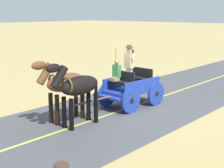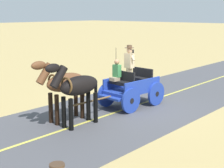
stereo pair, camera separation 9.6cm
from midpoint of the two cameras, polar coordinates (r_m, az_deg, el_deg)
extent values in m
plane|color=tan|center=(13.60, 3.05, -3.92)|extent=(200.00, 200.00, 0.00)
cube|color=#4C4C51|center=(13.60, 3.05, -3.91)|extent=(5.47, 160.00, 0.01)
cube|color=#DBCC4C|center=(13.60, 3.05, -3.89)|extent=(0.12, 160.00, 0.00)
cube|color=#1E3899|center=(13.64, 3.11, -1.01)|extent=(1.33, 2.27, 0.12)
cube|color=#1E3899|center=(13.22, 4.97, -0.22)|extent=(0.19, 2.09, 0.44)
cube|color=#1E3899|center=(13.95, 1.37, 0.48)|extent=(0.19, 2.09, 0.44)
cube|color=#1E3899|center=(12.80, -0.52, -2.33)|extent=(1.09, 0.31, 0.08)
cube|color=#1E3899|center=(14.58, 6.22, -0.94)|extent=(0.73, 0.24, 0.06)
cube|color=black|center=(13.12, 1.38, 0.18)|extent=(1.04, 0.42, 0.14)
cube|color=black|center=(13.21, 1.91, 1.23)|extent=(1.02, 0.14, 0.44)
cube|color=black|center=(13.93, 4.47, 0.84)|extent=(1.04, 0.42, 0.14)
cube|color=black|center=(14.02, 4.96, 1.82)|extent=(1.02, 0.14, 0.44)
cylinder|color=#1E3899|center=(12.70, 2.99, -2.83)|extent=(0.16, 0.96, 0.96)
cylinder|color=black|center=(12.70, 2.99, -2.83)|extent=(0.13, 0.22, 0.21)
cylinder|color=#1E3899|center=(13.57, -1.12, -1.84)|extent=(0.16, 0.96, 0.96)
cylinder|color=black|center=(13.57, -1.12, -1.84)|extent=(0.13, 0.22, 0.21)
cylinder|color=#1E3899|center=(13.86, 7.22, -1.64)|extent=(0.16, 0.96, 0.96)
cylinder|color=black|center=(13.86, 7.22, -1.64)|extent=(0.13, 0.22, 0.21)
cylinder|color=#1E3899|center=(14.66, 3.19, -0.81)|extent=(0.16, 0.96, 0.96)
cylinder|color=black|center=(14.66, 3.19, -0.81)|extent=(0.13, 0.22, 0.21)
cylinder|color=brown|center=(12.14, -3.80, -2.92)|extent=(0.19, 2.00, 0.07)
cylinder|color=black|center=(13.20, 0.44, 3.34)|extent=(0.02, 0.02, 1.30)
cylinder|color=#998466|center=(13.19, 2.67, 0.81)|extent=(0.22, 0.22, 0.90)
cube|color=tan|center=(13.07, 2.70, 3.95)|extent=(0.35, 0.24, 0.56)
sphere|color=tan|center=(13.02, 2.72, 5.69)|extent=(0.22, 0.22, 0.22)
cylinder|color=#473323|center=(13.01, 2.72, 6.13)|extent=(0.36, 0.36, 0.01)
cylinder|color=#473323|center=(13.00, 2.73, 6.35)|extent=(0.20, 0.20, 0.10)
cylinder|color=tan|center=(12.90, 3.19, 4.64)|extent=(0.26, 0.10, 0.32)
cube|color=black|center=(12.82, 3.34, 5.50)|extent=(0.02, 0.07, 0.14)
cube|color=#998466|center=(13.18, 0.23, 0.85)|extent=(0.30, 0.34, 0.14)
cube|color=#387F47|center=(13.20, 0.59, 2.24)|extent=(0.31, 0.22, 0.48)
sphere|color=#9E7051|center=(13.15, 0.60, 3.75)|extent=(0.20, 0.20, 0.20)
ellipsoid|color=black|center=(11.18, -5.68, -0.24)|extent=(0.61, 1.58, 0.64)
cylinder|color=black|center=(10.92, -7.10, -5.16)|extent=(0.15, 0.15, 1.05)
cylinder|color=black|center=(11.19, -8.31, -4.77)|extent=(0.15, 0.15, 1.05)
cylinder|color=black|center=(11.62, -2.98, -4.02)|extent=(0.15, 0.15, 1.05)
cylinder|color=black|center=(11.87, -4.21, -3.69)|extent=(0.15, 0.15, 1.05)
cylinder|color=black|center=(10.58, -9.14, 1.17)|extent=(0.28, 0.66, 0.73)
ellipsoid|color=black|center=(10.39, -10.15, 2.63)|extent=(0.24, 0.55, 0.28)
cube|color=black|center=(10.58, -9.06, 1.37)|extent=(0.08, 0.50, 0.56)
cylinder|color=black|center=(11.74, -2.94, -1.11)|extent=(0.11, 0.11, 0.70)
torus|color=brown|center=(10.82, -7.85, -0.28)|extent=(0.55, 0.09, 0.55)
ellipsoid|color=brown|center=(11.74, -7.94, 0.29)|extent=(0.67, 1.60, 0.64)
cylinder|color=black|center=(11.49, -9.45, -4.37)|extent=(0.15, 0.15, 1.05)
cylinder|color=black|center=(11.77, -10.48, -4.00)|extent=(0.15, 0.15, 1.05)
cylinder|color=black|center=(12.12, -5.24, -3.37)|extent=(0.15, 0.15, 1.05)
cylinder|color=black|center=(12.40, -6.32, -3.05)|extent=(0.15, 0.15, 1.05)
cylinder|color=brown|center=(11.19, -11.44, 1.67)|extent=(0.31, 0.67, 0.73)
ellipsoid|color=brown|center=(11.02, -12.46, 3.07)|extent=(0.26, 0.55, 0.28)
cube|color=black|center=(11.19, -11.37, 1.86)|extent=(0.10, 0.51, 0.56)
cylinder|color=black|center=(12.25, -5.14, -0.59)|extent=(0.11, 0.11, 0.70)
torus|color=brown|center=(11.41, -10.14, 0.28)|extent=(0.55, 0.11, 0.55)
cylinder|color=#473323|center=(4.94, -9.10, -13.40)|extent=(0.22, 0.22, 0.04)
camera|label=1|loc=(0.05, -90.22, -0.05)|focal=54.26mm
camera|label=2|loc=(0.05, 89.78, 0.05)|focal=54.26mm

